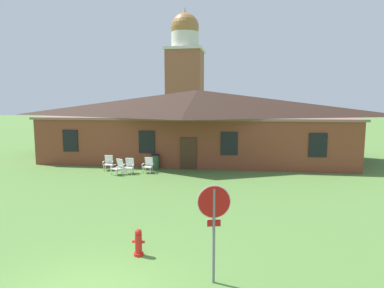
{
  "coord_description": "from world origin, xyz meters",
  "views": [
    {
      "loc": [
        3.45,
        -6.36,
        4.36
      ],
      "look_at": [
        1.18,
        8.88,
        2.42
      ],
      "focal_mm": 30.69,
      "sensor_mm": 36.0,
      "label": 1
    }
  ],
  "objects": [
    {
      "name": "brick_building",
      "position": [
        0.0,
        19.72,
        2.74
      ],
      "size": [
        22.75,
        10.4,
        5.38
      ],
      "color": "brown",
      "rests_on": "ground"
    },
    {
      "name": "dome_tower",
      "position": [
        -4.42,
        39.94,
        7.96
      ],
      "size": [
        5.18,
        5.18,
        17.56
      ],
      "color": "#93563D",
      "rests_on": "ground"
    },
    {
      "name": "stop_sign",
      "position": [
        2.86,
        1.16,
        1.72
      ],
      "size": [
        0.79,
        0.22,
        2.43
      ],
      "color": "slate",
      "rests_on": "ground"
    },
    {
      "name": "lawn_chair_by_porch",
      "position": [
        -5.05,
        13.68,
        0.5
      ],
      "size": [
        0.72,
        0.76,
        0.96
      ],
      "color": "silver",
      "rests_on": "ground"
    },
    {
      "name": "lawn_chair_near_door",
      "position": [
        -3.92,
        12.44,
        0.5
      ],
      "size": [
        0.81,
        0.85,
        0.96
      ],
      "color": "silver",
      "rests_on": "ground"
    },
    {
      "name": "lawn_chair_left_end",
      "position": [
        -3.35,
        12.82,
        0.5
      ],
      "size": [
        0.67,
        0.7,
        0.96
      ],
      "color": "white",
      "rests_on": "ground"
    },
    {
      "name": "lawn_chair_middle",
      "position": [
        -2.25,
        13.26,
        0.5
      ],
      "size": [
        0.65,
        0.68,
        0.96
      ],
      "color": "white",
      "rests_on": "ground"
    },
    {
      "name": "fire_hydrant",
      "position": [
        0.61,
        2.28,
        0.38
      ],
      "size": [
        0.36,
        0.28,
        0.79
      ],
      "color": "red",
      "rests_on": "ground"
    },
    {
      "name": "trash_bin",
      "position": [
        -2.1,
        14.43,
        0.5
      ],
      "size": [
        0.56,
        0.56,
        0.98
      ],
      "color": "#335638",
      "rests_on": "ground"
    }
  ]
}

